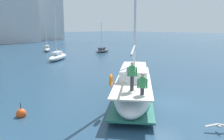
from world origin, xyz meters
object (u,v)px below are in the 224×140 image
(moored_catamaran, at_px, (47,49))
(seagull, at_px, (219,126))
(main_sailboat, at_px, (133,87))
(mooring_buoy, at_px, (21,113))
(moored_cutter_left, at_px, (58,56))
(moored_ketch_distant, at_px, (102,50))

(moored_catamaran, bearing_deg, seagull, -109.20)
(moored_catamaran, bearing_deg, main_sailboat, -110.85)
(mooring_buoy, bearing_deg, seagull, -56.49)
(seagull, bearing_deg, main_sailboat, 80.38)
(main_sailboat, relative_size, seagull, 13.07)
(moored_catamaran, relative_size, moored_cutter_left, 0.91)
(moored_cutter_left, distance_m, moored_ketch_distant, 12.06)
(main_sailboat, xyz_separation_m, seagull, (-1.01, -5.93, -0.60))
(moored_cutter_left, bearing_deg, moored_ketch_distant, 12.81)
(seagull, bearing_deg, moored_catamaran, 70.80)
(moored_cutter_left, bearing_deg, seagull, -106.82)
(main_sailboat, bearing_deg, moored_catamaran, 69.15)
(moored_cutter_left, height_order, seagull, moored_cutter_left)
(main_sailboat, height_order, mooring_buoy, main_sailboat)
(main_sailboat, relative_size, moored_ketch_distant, 2.27)
(seagull, relative_size, mooring_buoy, 1.13)
(moored_cutter_left, bearing_deg, moored_catamaran, 66.19)
(main_sailboat, relative_size, mooring_buoy, 14.80)
(seagull, xyz_separation_m, mooring_buoy, (-5.64, 8.51, -0.14))
(main_sailboat, height_order, moored_catamaran, main_sailboat)
(moored_catamaran, distance_m, moored_cutter_left, 13.89)
(moored_ketch_distant, distance_m, seagull, 34.51)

